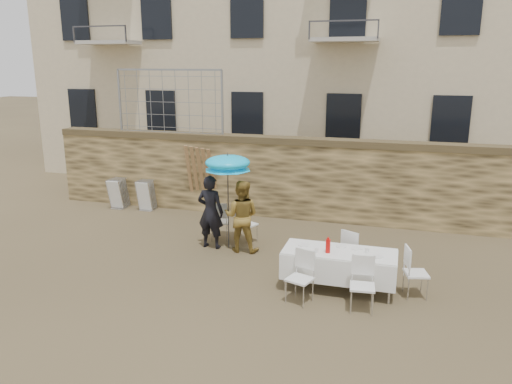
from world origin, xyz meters
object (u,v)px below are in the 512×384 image
(soda_bottle, at_px, (328,246))
(table_chair_side, at_px, (416,272))
(umbrella, at_px, (228,165))
(banquet_table, at_px, (339,253))
(table_chair_back, at_px, (354,252))
(woman_dress, at_px, (241,216))
(man_suit, at_px, (211,212))
(table_chair_front_right, at_px, (362,285))
(chair_stack_right, at_px, (149,194))
(chair_stack_left, at_px, (122,191))
(couple_chair_right, at_px, (247,223))
(table_chair_front_left, at_px, (300,278))
(couple_chair_left, at_px, (219,221))

(soda_bottle, height_order, table_chair_side, soda_bottle)
(umbrella, height_order, banquet_table, umbrella)
(table_chair_back, bearing_deg, woman_dress, 14.07)
(man_suit, xyz_separation_m, soda_bottle, (2.94, -1.55, 0.04))
(banquet_table, height_order, table_chair_side, table_chair_side)
(table_chair_front_right, bearing_deg, chair_stack_right, 139.33)
(chair_stack_left, bearing_deg, couple_chair_right, -22.85)
(man_suit, height_order, table_chair_front_left, man_suit)
(table_chair_back, height_order, chair_stack_left, table_chair_back)
(soda_bottle, relative_size, chair_stack_right, 0.28)
(soda_bottle, height_order, table_chair_front_left, soda_bottle)
(woman_dress, height_order, chair_stack_left, woman_dress)
(umbrella, bearing_deg, man_suit, -165.96)
(table_chair_side, relative_size, chair_stack_left, 1.04)
(umbrella, relative_size, chair_stack_left, 2.25)
(soda_bottle, height_order, table_chair_front_right, soda_bottle)
(table_chair_front_left, bearing_deg, table_chair_back, 81.31)
(woman_dress, height_order, soda_bottle, woman_dress)
(couple_chair_right, distance_m, table_chair_front_left, 3.27)
(chair_stack_left, bearing_deg, table_chair_back, -23.08)
(woman_dress, xyz_separation_m, banquet_table, (2.39, -1.40, -0.10))
(umbrella, bearing_deg, banquet_table, -28.64)
(banquet_table, xyz_separation_m, table_chair_side, (1.40, 0.10, -0.25))
(couple_chair_left, distance_m, table_chair_side, 4.90)
(man_suit, relative_size, woman_dress, 1.04)
(man_suit, distance_m, table_chair_front_left, 3.35)
(soda_bottle, distance_m, table_chair_front_right, 1.02)
(woman_dress, height_order, table_chair_front_right, woman_dress)
(soda_bottle, bearing_deg, woman_dress, 144.78)
(chair_stack_right, bearing_deg, woman_dress, -33.79)
(table_chair_side, height_order, chair_stack_right, table_chair_side)
(table_chair_side, bearing_deg, chair_stack_right, 48.96)
(table_chair_front_left, distance_m, table_chair_front_right, 1.10)
(couple_chair_right, height_order, chair_stack_left, couple_chair_right)
(umbrella, bearing_deg, chair_stack_right, 144.63)
(table_chair_back, distance_m, chair_stack_left, 7.78)
(woman_dress, distance_m, table_chair_front_left, 2.82)
(man_suit, xyz_separation_m, chair_stack_right, (-2.91, 2.45, -0.40))
(table_chair_front_left, height_order, chair_stack_right, table_chair_front_left)
(table_chair_front_left, bearing_deg, banquet_table, 69.95)
(couple_chair_right, height_order, chair_stack_right, couple_chair_right)
(couple_chair_right, bearing_deg, soda_bottle, 161.84)
(banquet_table, bearing_deg, soda_bottle, -143.13)
(man_suit, distance_m, couple_chair_left, 0.67)
(banquet_table, bearing_deg, couple_chair_left, 148.21)
(table_chair_front_right, xyz_separation_m, chair_stack_right, (-6.55, 4.60, -0.02))
(woman_dress, bearing_deg, table_chair_front_left, 126.23)
(umbrella, xyz_separation_m, table_chair_front_left, (2.14, -2.25, -1.48))
(banquet_table, distance_m, chair_stack_right, 7.18)
(man_suit, height_order, woman_dress, man_suit)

